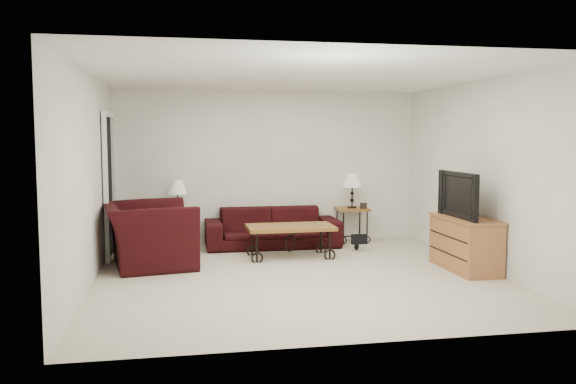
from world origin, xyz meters
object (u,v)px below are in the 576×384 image
object	(u,v)px
lamp_right	(352,190)
armchair	(149,235)
coffee_table	(290,241)
lamp_left	(178,197)
television	(465,195)
tv_stand	(465,244)
side_table_right	(352,225)
sofa	(272,228)
backpack	(357,235)
side_table_left	(178,231)

from	to	relation	value
lamp_right	armchair	size ratio (longest dim) A/B	0.44
lamp_right	coffee_table	world-z (taller)	lamp_right
lamp_left	television	world-z (taller)	television
tv_stand	coffee_table	bearing A→B (deg)	150.27
side_table_right	coffee_table	xyz separation A→B (m)	(-1.24, -1.06, -0.05)
coffee_table	sofa	bearing A→B (deg)	98.24
side_table_right	backpack	xyz separation A→B (m)	(-0.13, -0.70, -0.05)
sofa	lamp_left	xyz separation A→B (m)	(-1.48, 0.18, 0.49)
sofa	lamp_right	xyz separation A→B (m)	(1.37, 0.18, 0.56)
backpack	lamp_right	bearing A→B (deg)	86.42
side_table_right	lamp_right	size ratio (longest dim) A/B	1.00
sofa	lamp_left	world-z (taller)	lamp_left
coffee_table	tv_stand	distance (m)	2.44
side_table_left	lamp_right	size ratio (longest dim) A/B	0.93
side_table_right	backpack	size ratio (longest dim) A/B	1.22
sofa	television	bearing A→B (deg)	-43.19
lamp_left	side_table_left	bearing A→B (deg)	0.00
lamp_left	lamp_right	size ratio (longest dim) A/B	0.93
side_table_right	lamp_left	bearing A→B (deg)	180.00
backpack	sofa	bearing A→B (deg)	164.16
side_table_left	lamp_right	xyz separation A→B (m)	(2.85, 0.00, 0.60)
lamp_left	tv_stand	xyz separation A→B (m)	(3.72, -2.27, -0.46)
side_table_right	tv_stand	distance (m)	2.43
side_table_left	tv_stand	xyz separation A→B (m)	(3.72, -2.27, 0.08)
backpack	lamp_left	bearing A→B (deg)	172.53
sofa	armchair	distance (m)	2.16
lamp_left	backpack	xyz separation A→B (m)	(2.71, -0.70, -0.57)
tv_stand	side_table_left	bearing A→B (deg)	148.63
sofa	tv_stand	bearing A→B (deg)	-42.94
sofa	side_table_right	size ratio (longest dim) A/B	3.68
sofa	armchair	size ratio (longest dim) A/B	1.61
lamp_right	television	world-z (taller)	television
side_table_left	coffee_table	distance (m)	1.92
sofa	coffee_table	bearing A→B (deg)	-81.76
lamp_left	armchair	xyz separation A→B (m)	(-0.39, -1.27, -0.38)
television	backpack	xyz separation A→B (m)	(-0.98, 1.56, -0.76)
armchair	television	size ratio (longest dim) A/B	1.27
tv_stand	television	xyz separation A→B (m)	(-0.02, 0.00, 0.65)
side_table_right	television	bearing A→B (deg)	-69.43
side_table_right	armchair	world-z (taller)	armchair
backpack	tv_stand	bearing A→B (deg)	-50.26
lamp_left	backpack	bearing A→B (deg)	-14.52
side_table_left	side_table_right	bearing A→B (deg)	0.00
lamp_left	coffee_table	bearing A→B (deg)	-33.45
lamp_left	tv_stand	distance (m)	4.38
coffee_table	side_table_right	bearing A→B (deg)	40.39
side_table_left	side_table_right	xyz separation A→B (m)	(2.85, 0.00, 0.02)
television	lamp_right	bearing A→B (deg)	-159.43
coffee_table	backpack	xyz separation A→B (m)	(1.11, 0.36, 0.00)
lamp_right	tv_stand	bearing A→B (deg)	-68.99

